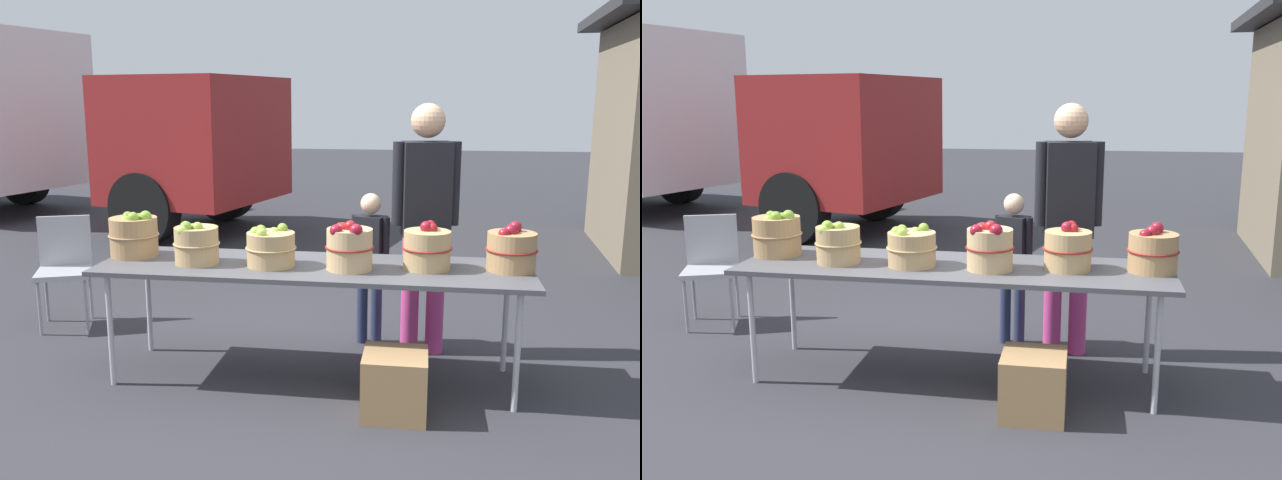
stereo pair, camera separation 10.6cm
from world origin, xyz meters
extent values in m
plane|color=#2D2D33|center=(0.00, 0.00, 0.00)|extent=(40.00, 40.00, 0.00)
cube|color=#4C4C51|center=(0.00, 0.00, 0.73)|extent=(2.70, 0.76, 0.03)
cylinder|color=#B2B2B7|center=(-1.23, -0.30, 0.36)|extent=(0.04, 0.04, 0.72)
cylinder|color=#B2B2B7|center=(1.23, -0.30, 0.36)|extent=(0.04, 0.04, 0.72)
cylinder|color=#B2B2B7|center=(-1.23, 0.30, 0.36)|extent=(0.04, 0.04, 0.72)
cylinder|color=#B2B2B7|center=(1.23, 0.30, 0.36)|extent=(0.04, 0.04, 0.72)
cylinder|color=#A87F51|center=(-1.21, 0.07, 0.88)|extent=(0.31, 0.31, 0.26)
torus|color=#A87F51|center=(-1.21, 0.07, 0.89)|extent=(0.33, 0.33, 0.01)
sphere|color=#7AA833|center=(-1.24, 0.05, 1.02)|extent=(0.06, 0.06, 0.06)
sphere|color=#7AA833|center=(-1.18, 0.01, 1.02)|extent=(0.07, 0.07, 0.07)
sphere|color=#8CB738|center=(-1.24, 0.04, 0.99)|extent=(0.08, 0.08, 0.08)
sphere|color=#7AA833|center=(-1.11, 0.06, 1.02)|extent=(0.08, 0.08, 0.08)
sphere|color=#7AA833|center=(-1.17, 0.08, 1.00)|extent=(0.07, 0.07, 0.07)
cylinder|color=tan|center=(-0.73, -0.06, 0.87)|extent=(0.28, 0.28, 0.23)
torus|color=tan|center=(-0.73, -0.06, 0.88)|extent=(0.30, 0.30, 0.01)
sphere|color=#8CB738|center=(-0.71, -0.09, 0.99)|extent=(0.07, 0.07, 0.07)
sphere|color=#9EC647|center=(-0.79, -0.15, 0.97)|extent=(0.07, 0.07, 0.07)
sphere|color=#8CB738|center=(-0.80, -0.09, 0.98)|extent=(0.07, 0.07, 0.07)
sphere|color=#7AA833|center=(-0.78, -0.12, 0.99)|extent=(0.07, 0.07, 0.07)
cylinder|color=tan|center=(-0.25, -0.05, 0.86)|extent=(0.30, 0.30, 0.21)
torus|color=tan|center=(-0.25, -0.05, 0.87)|extent=(0.32, 0.32, 0.01)
sphere|color=#9EC647|center=(-0.29, -0.14, 0.97)|extent=(0.07, 0.07, 0.07)
sphere|color=#8CB738|center=(-0.33, -0.01, 0.97)|extent=(0.07, 0.07, 0.07)
sphere|color=#7AA833|center=(-0.20, 0.03, 0.97)|extent=(0.07, 0.07, 0.07)
sphere|color=#7AA833|center=(-0.32, -0.04, 0.96)|extent=(0.07, 0.07, 0.07)
sphere|color=#9EC647|center=(-0.25, 0.01, 0.95)|extent=(0.07, 0.07, 0.07)
sphere|color=#8CB738|center=(-0.35, -0.05, 0.96)|extent=(0.08, 0.08, 0.08)
cylinder|color=tan|center=(0.24, -0.07, 0.88)|extent=(0.28, 0.28, 0.25)
torus|color=maroon|center=(0.24, -0.07, 0.89)|extent=(0.30, 0.30, 0.01)
sphere|color=maroon|center=(0.24, -0.06, 0.99)|extent=(0.08, 0.08, 0.08)
sphere|color=maroon|center=(0.29, -0.16, 1.01)|extent=(0.08, 0.08, 0.08)
sphere|color=maroon|center=(0.17, -0.15, 1.01)|extent=(0.08, 0.08, 0.08)
sphere|color=maroon|center=(0.20, -0.06, 1.00)|extent=(0.08, 0.08, 0.08)
sphere|color=maroon|center=(0.24, -0.08, 1.02)|extent=(0.07, 0.07, 0.07)
sphere|color=#B22319|center=(0.18, -0.06, 1.00)|extent=(0.07, 0.07, 0.07)
cylinder|color=tan|center=(0.71, 0.02, 0.87)|extent=(0.29, 0.29, 0.24)
torus|color=maroon|center=(0.71, 0.02, 0.88)|extent=(0.31, 0.31, 0.01)
sphere|color=maroon|center=(0.72, 0.09, 1.01)|extent=(0.07, 0.07, 0.07)
sphere|color=maroon|center=(0.70, 0.03, 1.01)|extent=(0.07, 0.07, 0.07)
sphere|color=#B22319|center=(0.71, 0.03, 0.98)|extent=(0.07, 0.07, 0.07)
sphere|color=maroon|center=(0.73, 0.03, 1.00)|extent=(0.06, 0.06, 0.06)
cylinder|color=#A87F51|center=(1.21, 0.06, 0.87)|extent=(0.29, 0.29, 0.23)
torus|color=maroon|center=(1.21, 0.06, 0.88)|extent=(0.31, 0.31, 0.01)
sphere|color=maroon|center=(1.23, 0.11, 1.01)|extent=(0.08, 0.08, 0.08)
sphere|color=maroon|center=(1.21, 0.07, 0.98)|extent=(0.07, 0.07, 0.07)
sphere|color=maroon|center=(1.15, 0.00, 0.99)|extent=(0.07, 0.07, 0.07)
sphere|color=maroon|center=(1.20, 0.04, 1.00)|extent=(0.08, 0.08, 0.08)
sphere|color=maroon|center=(1.20, 0.06, 0.99)|extent=(0.07, 0.07, 0.07)
cylinder|color=#CC3F8C|center=(0.78, 0.58, 0.43)|extent=(0.12, 0.12, 0.85)
cylinder|color=#CC3F8C|center=(0.60, 0.55, 0.43)|extent=(0.12, 0.12, 0.85)
cube|color=black|center=(0.69, 0.56, 1.17)|extent=(0.35, 0.28, 0.64)
sphere|color=tan|center=(0.69, 0.56, 1.63)|extent=(0.23, 0.23, 0.23)
cylinder|color=black|center=(0.87, 0.60, 1.21)|extent=(0.09, 0.09, 0.57)
cylinder|color=black|center=(0.51, 0.53, 1.21)|extent=(0.09, 0.09, 0.57)
cylinder|color=#262D4C|center=(0.36, 0.66, 0.27)|extent=(0.08, 0.08, 0.55)
cylinder|color=#262D4C|center=(0.25, 0.70, 0.27)|extent=(0.08, 0.08, 0.55)
cube|color=black|center=(0.31, 0.68, 0.75)|extent=(0.24, 0.21, 0.41)
sphere|color=beige|center=(0.31, 0.68, 1.04)|extent=(0.15, 0.15, 0.15)
cylinder|color=black|center=(0.42, 0.64, 0.77)|extent=(0.06, 0.06, 0.36)
cylinder|color=black|center=(0.19, 0.72, 0.77)|extent=(0.06, 0.06, 0.36)
cube|color=maroon|center=(-2.33, 4.60, 1.25)|extent=(2.26, 2.48, 1.60)
cube|color=black|center=(-1.51, 4.39, 1.57)|extent=(0.47, 1.72, 0.80)
cylinder|color=black|center=(-2.25, 5.56, 0.45)|extent=(0.94, 0.49, 0.90)
cylinder|color=black|center=(-2.72, 3.72, 0.45)|extent=(0.94, 0.49, 0.90)
cylinder|color=black|center=(-6.07, 6.53, 0.45)|extent=(0.94, 0.49, 0.90)
cube|color=#99999E|center=(-2.09, 0.69, 0.44)|extent=(0.52, 0.52, 0.04)
cube|color=#99999E|center=(-2.16, 0.86, 0.66)|extent=(0.38, 0.18, 0.40)
cylinder|color=gray|center=(-2.19, 0.47, 0.21)|extent=(0.02, 0.02, 0.42)
cylinder|color=gray|center=(-1.87, 0.60, 0.21)|extent=(0.02, 0.02, 0.42)
cylinder|color=gray|center=(-2.31, 0.79, 0.21)|extent=(0.02, 0.02, 0.42)
cylinder|color=gray|center=(-2.00, 0.91, 0.21)|extent=(0.02, 0.02, 0.42)
cube|color=#A87F51|center=(0.55, -0.44, 0.18)|extent=(0.36, 0.36, 0.36)
camera|label=1|loc=(0.68, -4.07, 1.78)|focal=38.06mm
camera|label=2|loc=(0.79, -4.05, 1.78)|focal=38.06mm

